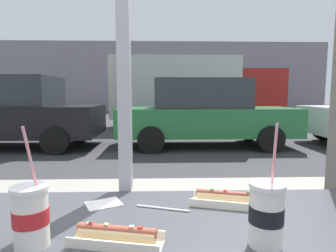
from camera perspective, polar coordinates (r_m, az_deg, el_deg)
ground_plane at (r=9.18m, az=-2.68°, el=-2.19°), size 60.00×60.00×0.00m
sidewalk_strip at (r=2.98m, az=-4.61°, el=-19.73°), size 16.00×2.80×0.13m
building_facade_far at (r=23.70m, az=-2.19°, el=9.93°), size 28.00×1.20×5.63m
soda_cup_left at (r=0.84m, az=-26.15°, el=-16.04°), size 0.09×0.09×0.32m
soda_cup_right at (r=0.80m, az=19.36°, el=-16.46°), size 0.09×0.09×0.33m
hotdog_tray_near at (r=0.81m, az=-10.41°, el=-21.10°), size 0.26×0.13×0.05m
hotdog_tray_far at (r=1.06m, az=12.24°, el=-14.25°), size 0.28×0.16×0.05m
loose_straw at (r=1.01m, az=-1.11°, el=-16.41°), size 0.18×0.06×0.01m
napkin_wrapper at (r=1.07m, az=-12.99°, el=-15.19°), size 0.15×0.13×0.00m
parked_car_black at (r=8.25m, az=-28.86°, el=2.45°), size 4.31×2.04×1.84m
parked_car_green at (r=7.45m, az=7.35°, el=2.65°), size 4.59×1.90×1.78m
box_truck at (r=11.51m, az=5.04°, el=7.30°), size 6.67×2.44×2.81m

